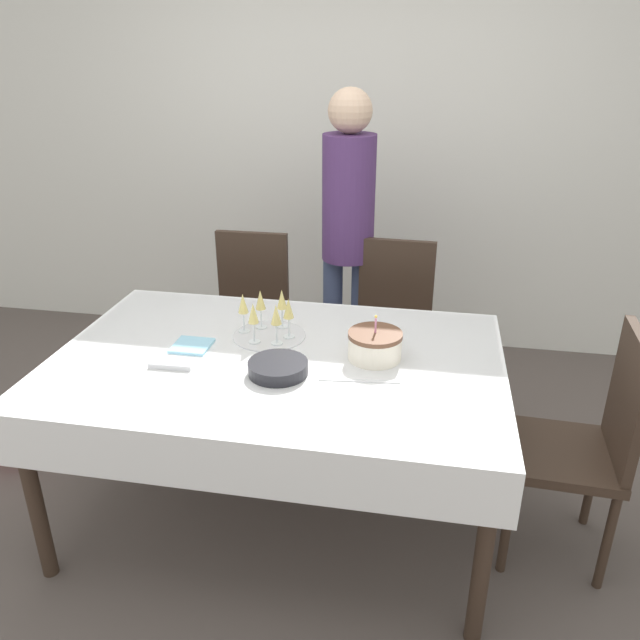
{
  "coord_description": "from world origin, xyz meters",
  "views": [
    {
      "loc": [
        0.57,
        -2.13,
        1.91
      ],
      "look_at": [
        0.15,
        0.12,
        0.89
      ],
      "focal_mm": 35.0,
      "sensor_mm": 36.0,
      "label": 1
    }
  ],
  "objects": [
    {
      "name": "dining_chair_far_left",
      "position": [
        -0.39,
        0.9,
        0.54
      ],
      "size": [
        0.42,
        0.42,
        0.98
      ],
      "color": "#38281E",
      "rests_on": "ground_plane"
    },
    {
      "name": "gift_bag",
      "position": [
        -1.4,
        0.14,
        0.12
      ],
      "size": [
        0.23,
        0.14,
        0.24
      ],
      "color": "#CC333F",
      "rests_on": "ground_plane"
    },
    {
      "name": "birthday_cake",
      "position": [
        0.38,
        0.06,
        0.83
      ],
      "size": [
        0.21,
        0.21,
        0.19
      ],
      "color": "silver",
      "rests_on": "dining_table"
    },
    {
      "name": "ground_plane",
      "position": [
        0.0,
        0.0,
        0.0
      ],
      "size": [
        12.0,
        12.0,
        0.0
      ],
      "primitive_type": "plane",
      "color": "#564C47"
    },
    {
      "name": "plate_stack_main",
      "position": [
        0.04,
        -0.13,
        0.8
      ],
      "size": [
        0.23,
        0.23,
        0.05
      ],
      "color": "black",
      "rests_on": "dining_table"
    },
    {
      "name": "wall_back",
      "position": [
        0.0,
        1.91,
        1.35
      ],
      "size": [
        8.0,
        0.05,
        2.7
      ],
      "color": "silver",
      "rests_on": "ground_plane"
    },
    {
      "name": "cake_knife",
      "position": [
        0.35,
        -0.13,
        0.78
      ],
      "size": [
        0.3,
        0.05,
        0.0
      ],
      "color": "silver",
      "rests_on": "dining_table"
    },
    {
      "name": "fork_pile",
      "position": [
        -0.38,
        -0.15,
        0.78
      ],
      "size": [
        0.17,
        0.07,
        0.02
      ],
      "color": "silver",
      "rests_on": "dining_table"
    },
    {
      "name": "napkin_pile",
      "position": [
        -0.36,
        0.02,
        0.78
      ],
      "size": [
        0.15,
        0.15,
        0.01
      ],
      "color": "#8CC6E0",
      "rests_on": "dining_table"
    },
    {
      "name": "dining_chair_right_end",
      "position": [
        1.21,
        -0.0,
        0.54
      ],
      "size": [
        0.44,
        0.44,
        0.98
      ],
      "color": "#38281E",
      "rests_on": "ground_plane"
    },
    {
      "name": "person_standing",
      "position": [
        0.12,
        1.1,
        1.04
      ],
      "size": [
        0.28,
        0.28,
        1.72
      ],
      "color": "#3F4C72",
      "rests_on": "ground_plane"
    },
    {
      "name": "dining_chair_far_right",
      "position": [
        0.4,
        0.9,
        0.54
      ],
      "size": [
        0.44,
        0.44,
        0.98
      ],
      "color": "#38281E",
      "rests_on": "ground_plane"
    },
    {
      "name": "dining_table",
      "position": [
        0.0,
        0.0,
        0.67
      ],
      "size": [
        1.78,
        1.17,
        0.77
      ],
      "color": "white",
      "rests_on": "ground_plane"
    },
    {
      "name": "champagne_tray",
      "position": [
        -0.08,
        0.18,
        0.86
      ],
      "size": [
        0.31,
        0.31,
        0.18
      ],
      "color": "silver",
      "rests_on": "dining_table"
    }
  ]
}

